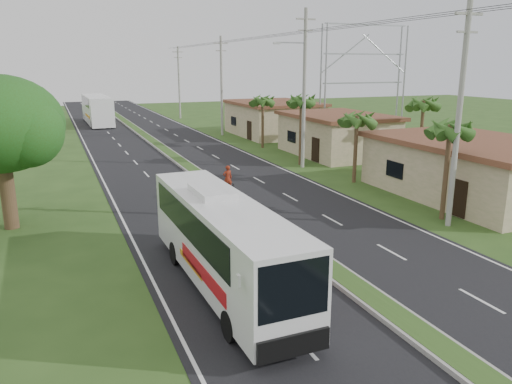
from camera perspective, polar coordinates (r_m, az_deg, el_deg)
name	(u,v)px	position (r m, az deg, el deg)	size (l,w,h in m)	color
ground	(321,264)	(20.82, 7.42, -8.19)	(180.00, 180.00, 0.00)	#2D4B1B
road_asphalt	(192,171)	(38.71, -7.32, 2.44)	(14.00, 160.00, 0.02)	black
median_strip	(192,169)	(38.69, -7.32, 2.57)	(1.20, 160.00, 0.18)	gray
lane_edge_left	(102,178)	(37.60, -17.22, 1.53)	(0.12, 160.00, 0.01)	silver
lane_edge_right	(272,164)	(40.91, 1.79, 3.18)	(0.12, 160.00, 0.01)	silver
shop_near	(474,168)	(33.34, 23.61, 2.51)	(8.60, 12.60, 3.52)	tan
shop_mid	(337,134)	(45.72, 9.21, 6.55)	(7.60, 10.60, 3.67)	tan
shop_far	(273,118)	(58.03, 1.95, 8.43)	(8.60, 11.60, 3.82)	tan
palm_verge_a	(450,130)	(27.29, 21.31, 6.66)	(2.40, 2.40, 5.45)	#473321
palm_verge_b	(357,119)	(34.60, 11.46, 8.15)	(2.40, 2.40, 5.05)	#473321
palm_verge_c	(301,101)	(40.24, 5.21, 10.30)	(2.40, 2.40, 5.85)	#473321
palm_verge_d	(263,101)	(48.62, 0.77, 10.38)	(2.40, 2.40, 5.25)	#473321
palm_behind_shop	(424,104)	(41.82, 18.61, 9.52)	(2.40, 2.40, 5.65)	#473321
utility_pole_a	(459,113)	(26.14, 22.19, 8.34)	(1.60, 0.28, 11.00)	gray
utility_pole_b	(304,87)	(39.14, 5.50, 11.85)	(3.20, 0.28, 12.00)	gray
utility_pole_c	(222,85)	(57.62, -3.96, 12.10)	(1.60, 0.28, 11.00)	gray
utility_pole_d	(179,82)	(76.85, -8.80, 12.35)	(1.60, 0.28, 10.50)	gray
billboard_lattice	(364,75)	(56.39, 12.22, 12.94)	(10.18, 1.18, 12.07)	gray
coach_bus_main	(222,237)	(17.95, -3.86, -5.20)	(2.51, 10.97, 3.53)	silver
coach_bus_far	(97,108)	(72.08, -17.71, 9.11)	(3.08, 13.07, 3.79)	white
motorcyclist	(228,188)	(30.03, -3.26, 0.50)	(1.64, 0.47, 2.12)	black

